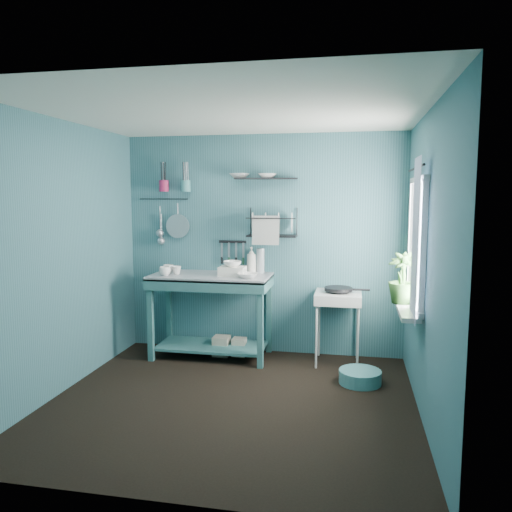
% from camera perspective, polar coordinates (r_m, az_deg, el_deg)
% --- Properties ---
extents(floor, '(3.20, 3.20, 0.00)m').
position_cam_1_polar(floor, '(4.60, -2.74, -16.28)').
color(floor, black).
rests_on(floor, ground).
extents(ceiling, '(3.20, 3.20, 0.00)m').
position_cam_1_polar(ceiling, '(4.29, -2.95, 16.13)').
color(ceiling, silver).
rests_on(ceiling, ground).
extents(wall_back, '(3.20, 0.00, 3.20)m').
position_cam_1_polar(wall_back, '(5.73, 0.75, 1.28)').
color(wall_back, '#35646D').
rests_on(wall_back, ground).
extents(wall_front, '(3.20, 0.00, 3.20)m').
position_cam_1_polar(wall_front, '(2.86, -10.09, -4.55)').
color(wall_front, '#35646D').
rests_on(wall_front, ground).
extents(wall_left, '(0.00, 3.00, 3.00)m').
position_cam_1_polar(wall_left, '(4.90, -21.31, -0.15)').
color(wall_left, '#35646D').
rests_on(wall_left, ground).
extents(wall_right, '(0.00, 3.00, 3.00)m').
position_cam_1_polar(wall_right, '(4.19, 18.94, -1.18)').
color(wall_right, '#35646D').
rests_on(wall_right, ground).
extents(work_counter, '(1.42, 0.88, 0.94)m').
position_cam_1_polar(work_counter, '(5.68, -5.11, -6.81)').
color(work_counter, '#306465').
rests_on(work_counter, floor).
extents(mug_left, '(0.12, 0.12, 0.10)m').
position_cam_1_polar(mug_left, '(5.58, -10.37, -1.71)').
color(mug_left, white).
rests_on(mug_left, work_counter).
extents(mug_mid, '(0.14, 0.14, 0.09)m').
position_cam_1_polar(mug_mid, '(5.64, -9.05, -1.62)').
color(mug_mid, white).
rests_on(mug_mid, work_counter).
extents(mug_right, '(0.17, 0.17, 0.10)m').
position_cam_1_polar(mug_right, '(5.73, -9.97, -1.47)').
color(mug_right, white).
rests_on(mug_right, work_counter).
extents(wash_tub, '(0.28, 0.22, 0.10)m').
position_cam_1_polar(wash_tub, '(5.49, -2.72, -1.73)').
color(wash_tub, silver).
rests_on(wash_tub, work_counter).
extents(tub_bowl, '(0.20, 0.19, 0.06)m').
position_cam_1_polar(tub_bowl, '(5.48, -2.72, -0.90)').
color(tub_bowl, white).
rests_on(tub_bowl, wash_tub).
extents(soap_bottle, '(0.12, 0.12, 0.30)m').
position_cam_1_polar(soap_bottle, '(5.65, -0.52, -0.45)').
color(soap_bottle, silver).
rests_on(soap_bottle, work_counter).
extents(water_bottle, '(0.09, 0.09, 0.28)m').
position_cam_1_polar(water_bottle, '(5.66, 0.51, -0.55)').
color(water_bottle, '#A9B4BC').
rests_on(water_bottle, work_counter).
extents(counter_bowl, '(0.22, 0.22, 0.05)m').
position_cam_1_polar(counter_bowl, '(5.33, -0.96, -2.25)').
color(counter_bowl, white).
rests_on(counter_bowl, work_counter).
extents(hotplate_stand, '(0.57, 0.57, 0.78)m').
position_cam_1_polar(hotplate_stand, '(5.52, 9.31, -8.10)').
color(hotplate_stand, beige).
rests_on(hotplate_stand, floor).
extents(frying_pan, '(0.30, 0.30, 0.03)m').
position_cam_1_polar(frying_pan, '(5.43, 9.40, -3.73)').
color(frying_pan, black).
rests_on(frying_pan, hotplate_stand).
extents(knife_strip, '(0.32, 0.04, 0.03)m').
position_cam_1_polar(knife_strip, '(5.77, -2.69, 1.64)').
color(knife_strip, black).
rests_on(knife_strip, wall_back).
extents(dish_rack, '(0.56, 0.27, 0.32)m').
position_cam_1_polar(dish_rack, '(5.56, 1.86, 3.86)').
color(dish_rack, black).
rests_on(dish_rack, wall_back).
extents(upper_shelf, '(0.72, 0.30, 0.01)m').
position_cam_1_polar(upper_shelf, '(5.60, 1.13, 8.84)').
color(upper_shelf, black).
rests_on(upper_shelf, wall_back).
extents(shelf_bowl_left, '(0.24, 0.24, 0.05)m').
position_cam_1_polar(shelf_bowl_left, '(5.66, -1.91, 9.41)').
color(shelf_bowl_left, white).
rests_on(shelf_bowl_left, upper_shelf).
extents(shelf_bowl_right, '(0.21, 0.21, 0.05)m').
position_cam_1_polar(shelf_bowl_right, '(5.59, 1.30, 9.09)').
color(shelf_bowl_right, white).
rests_on(shelf_bowl_right, upper_shelf).
extents(utensil_cup_magenta, '(0.11, 0.11, 0.13)m').
position_cam_1_polar(utensil_cup_magenta, '(5.94, -10.49, 7.88)').
color(utensil_cup_magenta, '#AC1F50').
rests_on(utensil_cup_magenta, wall_back).
extents(utensil_cup_teal, '(0.11, 0.11, 0.13)m').
position_cam_1_polar(utensil_cup_teal, '(5.85, -8.04, 7.92)').
color(utensil_cup_teal, teal).
rests_on(utensil_cup_teal, wall_back).
extents(colander, '(0.28, 0.03, 0.28)m').
position_cam_1_polar(colander, '(5.92, -8.93, 3.39)').
color(colander, '#ACAEB4').
rests_on(colander, wall_back).
extents(ladle_outer, '(0.01, 0.01, 0.30)m').
position_cam_1_polar(ladle_outer, '(6.01, -10.90, 4.21)').
color(ladle_outer, '#ACAEB4').
rests_on(ladle_outer, wall_back).
extents(ladle_inner, '(0.01, 0.01, 0.30)m').
position_cam_1_polar(ladle_inner, '(6.01, -10.76, 3.32)').
color(ladle_inner, '#ACAEB4').
rests_on(ladle_inner, wall_back).
extents(hook_rail, '(0.60, 0.01, 0.01)m').
position_cam_1_polar(hook_rail, '(5.99, -10.50, 6.42)').
color(hook_rail, black).
rests_on(hook_rail, wall_back).
extents(window_glass, '(0.00, 1.10, 1.10)m').
position_cam_1_polar(window_glass, '(4.61, 18.07, 1.44)').
color(window_glass, white).
rests_on(window_glass, wall_right).
extents(windowsill, '(0.16, 0.95, 0.04)m').
position_cam_1_polar(windowsill, '(4.69, 16.76, -5.72)').
color(windowsill, beige).
rests_on(windowsill, wall_right).
extents(curtain, '(0.00, 1.35, 1.35)m').
position_cam_1_polar(curtain, '(4.30, 17.71, 1.76)').
color(curtain, silver).
rests_on(curtain, wall_right).
extents(curtain_rod, '(0.02, 1.05, 0.02)m').
position_cam_1_polar(curtain_rod, '(4.60, 17.81, 9.55)').
color(curtain_rod, black).
rests_on(curtain_rod, wall_right).
extents(potted_plant, '(0.33, 0.33, 0.47)m').
position_cam_1_polar(potted_plant, '(4.76, 16.37, -2.42)').
color(potted_plant, '#2F5B24').
rests_on(potted_plant, windowsill).
extents(storage_tin_large, '(0.18, 0.18, 0.22)m').
position_cam_1_polar(storage_tin_large, '(5.79, -3.97, -10.20)').
color(storage_tin_large, gray).
rests_on(storage_tin_large, floor).
extents(storage_tin_small, '(0.15, 0.15, 0.20)m').
position_cam_1_polar(storage_tin_small, '(5.78, -1.94, -10.34)').
color(storage_tin_small, gray).
rests_on(storage_tin_small, floor).
extents(floor_basin, '(0.41, 0.41, 0.13)m').
position_cam_1_polar(floor_basin, '(5.08, 11.81, -13.37)').
color(floor_basin, teal).
rests_on(floor_basin, floor).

